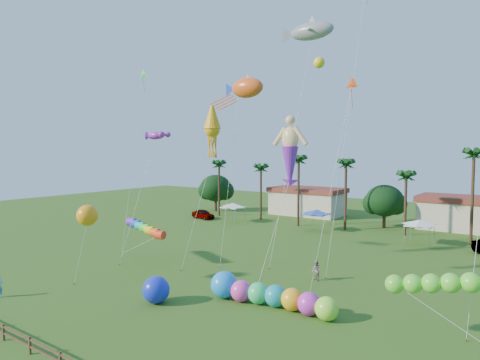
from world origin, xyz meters
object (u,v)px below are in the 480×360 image
Objects in this scene: car_a at (203,214)px; caterpillar_inflatable at (267,295)px; spectator_b at (316,271)px; blue_ball at (156,290)px.

caterpillar_inflatable is (29.91, -27.82, 0.10)m from car_a.
spectator_b is 7.72m from caterpillar_inflatable.
car_a is at bearing 125.47° from blue_ball.
blue_ball is (-7.30, -11.97, 0.12)m from spectator_b.
blue_ball reaches higher than spectator_b.
spectator_b is at bearing 58.62° from blue_ball.
caterpillar_inflatable is 5.01× the size of blue_ball.
spectator_b is at bearing 83.66° from caterpillar_inflatable.
car_a is 39.38m from blue_ball.
spectator_b is 14.02m from blue_ball.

